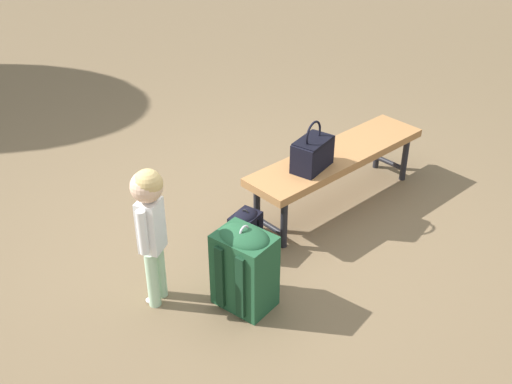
{
  "coord_description": "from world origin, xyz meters",
  "views": [
    {
      "loc": [
        2.62,
        2.55,
        2.64
      ],
      "look_at": [
        0.07,
        0.1,
        0.45
      ],
      "focal_mm": 43.32,
      "sensor_mm": 36.0,
      "label": 1
    }
  ],
  "objects_px": {
    "backpack_large": "(245,266)",
    "backpack_small": "(245,231)",
    "handbag": "(312,152)",
    "child_standing": "(150,217)",
    "park_bench": "(337,159)"
  },
  "relations": [
    {
      "from": "park_bench",
      "to": "child_standing",
      "type": "height_order",
      "value": "child_standing"
    },
    {
      "from": "backpack_large",
      "to": "backpack_small",
      "type": "relative_size",
      "value": 1.66
    },
    {
      "from": "backpack_large",
      "to": "backpack_small",
      "type": "xyz_separation_m",
      "value": [
        -0.38,
        -0.37,
        -0.12
      ]
    },
    {
      "from": "park_bench",
      "to": "backpack_large",
      "type": "relative_size",
      "value": 2.75
    },
    {
      "from": "park_bench",
      "to": "backpack_small",
      "type": "bearing_deg",
      "value": -3.36
    },
    {
      "from": "child_standing",
      "to": "backpack_large",
      "type": "xyz_separation_m",
      "value": [
        -0.36,
        0.42,
        -0.34
      ]
    },
    {
      "from": "handbag",
      "to": "backpack_small",
      "type": "relative_size",
      "value": 1.03
    },
    {
      "from": "handbag",
      "to": "backpack_small",
      "type": "xyz_separation_m",
      "value": [
        0.62,
        -0.06,
        -0.4
      ]
    },
    {
      "from": "child_standing",
      "to": "handbag",
      "type": "bearing_deg",
      "value": 175.3
    },
    {
      "from": "handbag",
      "to": "child_standing",
      "type": "distance_m",
      "value": 1.36
    },
    {
      "from": "backpack_small",
      "to": "backpack_large",
      "type": "bearing_deg",
      "value": 44.34
    },
    {
      "from": "child_standing",
      "to": "backpack_small",
      "type": "xyz_separation_m",
      "value": [
        -0.73,
        0.05,
        -0.45
      ]
    },
    {
      "from": "child_standing",
      "to": "backpack_small",
      "type": "relative_size",
      "value": 2.65
    },
    {
      "from": "backpack_small",
      "to": "park_bench",
      "type": "bearing_deg",
      "value": 176.64
    },
    {
      "from": "park_bench",
      "to": "child_standing",
      "type": "relative_size",
      "value": 1.72
    }
  ]
}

